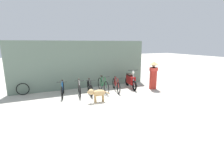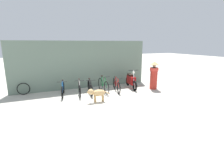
{
  "view_description": "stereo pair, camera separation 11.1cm",
  "coord_description": "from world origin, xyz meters",
  "px_view_note": "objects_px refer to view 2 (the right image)",
  "views": [
    {
      "loc": [
        -2.7,
        -6.19,
        2.58
      ],
      "look_at": [
        0.74,
        1.25,
        0.65
      ],
      "focal_mm": 28.0,
      "sensor_mm": 36.0,
      "label": 1
    },
    {
      "loc": [
        -2.6,
        -6.23,
        2.58
      ],
      "look_at": [
        0.74,
        1.25,
        0.65
      ],
      "focal_mm": 28.0,
      "sensor_mm": 36.0,
      "label": 2
    }
  ],
  "objects_px": {
    "bicycle_1": "(79,88)",
    "motorcycle": "(131,81)",
    "bicycle_3": "(103,85)",
    "stray_dog": "(97,93)",
    "bicycle_0": "(63,89)",
    "bicycle_2": "(90,87)",
    "spare_tire_left": "(23,89)",
    "person_in_robes": "(154,75)",
    "bicycle_4": "(116,85)"
  },
  "relations": [
    {
      "from": "bicycle_1",
      "to": "motorcycle",
      "type": "distance_m",
      "value": 3.09
    },
    {
      "from": "bicycle_3",
      "to": "stray_dog",
      "type": "xyz_separation_m",
      "value": [
        -0.84,
        -1.4,
        0.04
      ]
    },
    {
      "from": "bicycle_0",
      "to": "motorcycle",
      "type": "distance_m",
      "value": 3.89
    },
    {
      "from": "bicycle_0",
      "to": "bicycle_2",
      "type": "xyz_separation_m",
      "value": [
        1.36,
        -0.15,
        -0.0
      ]
    },
    {
      "from": "stray_dog",
      "to": "spare_tire_left",
      "type": "bearing_deg",
      "value": -35.8
    },
    {
      "from": "bicycle_3",
      "to": "spare_tire_left",
      "type": "xyz_separation_m",
      "value": [
        -3.89,
        1.16,
        -0.06
      ]
    },
    {
      "from": "person_in_robes",
      "to": "spare_tire_left",
      "type": "xyz_separation_m",
      "value": [
        -6.76,
        1.71,
        -0.52
      ]
    },
    {
      "from": "bicycle_3",
      "to": "person_in_robes",
      "type": "bearing_deg",
      "value": 80.81
    },
    {
      "from": "spare_tire_left",
      "to": "bicycle_4",
      "type": "bearing_deg",
      "value": -15.26
    },
    {
      "from": "bicycle_0",
      "to": "bicycle_1",
      "type": "xyz_separation_m",
      "value": [
        0.8,
        -0.13,
        0.01
      ]
    },
    {
      "from": "bicycle_3",
      "to": "spare_tire_left",
      "type": "distance_m",
      "value": 4.07
    },
    {
      "from": "motorcycle",
      "to": "stray_dog",
      "type": "bearing_deg",
      "value": -48.3
    },
    {
      "from": "bicycle_4",
      "to": "motorcycle",
      "type": "height_order",
      "value": "motorcycle"
    },
    {
      "from": "spare_tire_left",
      "to": "motorcycle",
      "type": "bearing_deg",
      "value": -10.18
    },
    {
      "from": "bicycle_0",
      "to": "person_in_robes",
      "type": "height_order",
      "value": "person_in_robes"
    },
    {
      "from": "person_in_robes",
      "to": "bicycle_1",
      "type": "bearing_deg",
      "value": -47.78
    },
    {
      "from": "bicycle_0",
      "to": "bicycle_1",
      "type": "bearing_deg",
      "value": 92.82
    },
    {
      "from": "bicycle_0",
      "to": "bicycle_3",
      "type": "xyz_separation_m",
      "value": [
        2.09,
        -0.16,
        0.05
      ]
    },
    {
      "from": "bicycle_1",
      "to": "motorcycle",
      "type": "relative_size",
      "value": 0.89
    },
    {
      "from": "stray_dog",
      "to": "person_in_robes",
      "type": "distance_m",
      "value": 3.83
    },
    {
      "from": "bicycle_0",
      "to": "person_in_robes",
      "type": "xyz_separation_m",
      "value": [
        4.96,
        -0.7,
        0.5
      ]
    },
    {
      "from": "bicycle_2",
      "to": "person_in_robes",
      "type": "bearing_deg",
      "value": 90.52
    },
    {
      "from": "bicycle_1",
      "to": "person_in_robes",
      "type": "height_order",
      "value": "person_in_robes"
    },
    {
      "from": "bicycle_1",
      "to": "stray_dog",
      "type": "height_order",
      "value": "bicycle_1"
    },
    {
      "from": "bicycle_4",
      "to": "spare_tire_left",
      "type": "distance_m",
      "value": 4.8
    },
    {
      "from": "bicycle_1",
      "to": "bicycle_3",
      "type": "bearing_deg",
      "value": 99.91
    },
    {
      "from": "stray_dog",
      "to": "bicycle_3",
      "type": "bearing_deg",
      "value": -116.72
    },
    {
      "from": "person_in_robes",
      "to": "spare_tire_left",
      "type": "bearing_deg",
      "value": -54.17
    },
    {
      "from": "bicycle_2",
      "to": "person_in_robes",
      "type": "relative_size",
      "value": 1.07
    },
    {
      "from": "bicycle_1",
      "to": "person_in_robes",
      "type": "bearing_deg",
      "value": 93.14
    },
    {
      "from": "bicycle_0",
      "to": "person_in_robes",
      "type": "relative_size",
      "value": 1.0
    },
    {
      "from": "bicycle_2",
      "to": "bicycle_4",
      "type": "height_order",
      "value": "bicycle_4"
    },
    {
      "from": "motorcycle",
      "to": "bicycle_0",
      "type": "bearing_deg",
      "value": -78.87
    },
    {
      "from": "bicycle_1",
      "to": "bicycle_3",
      "type": "height_order",
      "value": "bicycle_3"
    },
    {
      "from": "person_in_robes",
      "to": "stray_dog",
      "type": "bearing_deg",
      "value": -26.98
    },
    {
      "from": "bicycle_2",
      "to": "person_in_robes",
      "type": "xyz_separation_m",
      "value": [
        3.61,
        -0.56,
        0.51
      ]
    },
    {
      "from": "bicycle_0",
      "to": "bicycle_2",
      "type": "relative_size",
      "value": 0.94
    },
    {
      "from": "stray_dog",
      "to": "motorcycle",
      "type": "bearing_deg",
      "value": -145.35
    },
    {
      "from": "bicycle_1",
      "to": "bicycle_2",
      "type": "relative_size",
      "value": 0.97
    },
    {
      "from": "bicycle_1",
      "to": "stray_dog",
      "type": "distance_m",
      "value": 1.5
    },
    {
      "from": "person_in_robes",
      "to": "bicycle_4",
      "type": "bearing_deg",
      "value": -51.83
    },
    {
      "from": "bicycle_2",
      "to": "motorcycle",
      "type": "bearing_deg",
      "value": 102.29
    },
    {
      "from": "bicycle_4",
      "to": "motorcycle",
      "type": "bearing_deg",
      "value": 115.22
    },
    {
      "from": "spare_tire_left",
      "to": "bicycle_1",
      "type": "bearing_deg",
      "value": -23.66
    },
    {
      "from": "bicycle_4",
      "to": "bicycle_2",
      "type": "bearing_deg",
      "value": -81.69
    },
    {
      "from": "bicycle_4",
      "to": "motorcycle",
      "type": "distance_m",
      "value": 1.1
    },
    {
      "from": "motorcycle",
      "to": "spare_tire_left",
      "type": "relative_size",
      "value": 2.9
    },
    {
      "from": "stray_dog",
      "to": "bicycle_4",
      "type": "bearing_deg",
      "value": -136.06
    },
    {
      "from": "bicycle_1",
      "to": "spare_tire_left",
      "type": "xyz_separation_m",
      "value": [
        -2.6,
        1.14,
        -0.03
      ]
    },
    {
      "from": "bicycle_1",
      "to": "bicycle_4",
      "type": "distance_m",
      "value": 2.03
    }
  ]
}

